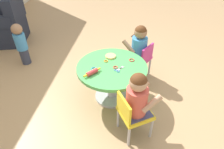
{
  "coord_description": "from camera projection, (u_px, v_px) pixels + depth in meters",
  "views": [
    {
      "loc": [
        -1.9,
        -0.24,
        1.83
      ],
      "look_at": [
        0.0,
        0.0,
        0.37
      ],
      "focal_mm": 31.89,
      "sensor_mm": 36.0,
      "label": 1
    }
  ],
  "objects": [
    {
      "name": "cookie_cutter_3",
      "position": [
        106.0,
        61.0,
        2.41
      ],
      "size": [
        0.05,
        0.05,
        0.01
      ],
      "primitive_type": "torus",
      "color": "orange",
      "rests_on": "craft_table"
    },
    {
      "name": "seated_child_right",
      "position": [
        139.0,
        44.0,
        2.68
      ],
      "size": [
        0.41,
        0.43,
        0.51
      ],
      "color": "#3F4772",
      "rests_on": "ground"
    },
    {
      "name": "toddler_standing",
      "position": [
        21.0,
        43.0,
        3.04
      ],
      "size": [
        0.17,
        0.17,
        0.67
      ],
      "color": "#33384C",
      "rests_on": "ground"
    },
    {
      "name": "rolling_pin",
      "position": [
        92.0,
        72.0,
        2.2
      ],
      "size": [
        0.19,
        0.16,
        0.05
      ],
      "color": "#D83F3F",
      "rests_on": "craft_table"
    },
    {
      "name": "playdough_blob_0",
      "position": [
        111.0,
        56.0,
        2.49
      ],
      "size": [
        0.13,
        0.13,
        0.02
      ],
      "primitive_type": "cylinder",
      "color": "#F2CC72",
      "rests_on": "craft_table"
    },
    {
      "name": "seated_child_left",
      "position": [
        137.0,
        96.0,
        1.88
      ],
      "size": [
        0.41,
        0.43,
        0.51
      ],
      "color": "#3F4772",
      "rests_on": "ground"
    },
    {
      "name": "cookie_cutter_2",
      "position": [
        94.0,
        69.0,
        2.29
      ],
      "size": [
        0.06,
        0.06,
        0.01
      ],
      "primitive_type": "torus",
      "color": "#3F99D8",
      "rests_on": "craft_table"
    },
    {
      "name": "craft_table",
      "position": [
        112.0,
        75.0,
        2.41
      ],
      "size": [
        0.84,
        0.84,
        0.49
      ],
      "color": "silver",
      "rests_on": "ground"
    },
    {
      "name": "armchair_dark",
      "position": [
        6.0,
        26.0,
        3.68
      ],
      "size": [
        0.86,
        0.87,
        0.85
      ],
      "color": "#232838",
      "rests_on": "ground"
    },
    {
      "name": "child_chair_left",
      "position": [
        132.0,
        113.0,
        2.0
      ],
      "size": [
        0.41,
        0.41,
        0.54
      ],
      "color": "#B7B7BC",
      "rests_on": "ground"
    },
    {
      "name": "craft_scissors",
      "position": [
        119.0,
        70.0,
        2.28
      ],
      "size": [
        0.14,
        0.12,
        0.01
      ],
      "color": "silver",
      "rests_on": "craft_table"
    },
    {
      "name": "ground_plane",
      "position": [
        112.0,
        96.0,
        2.63
      ],
      "size": [
        10.0,
        10.0,
        0.0
      ],
      "primitive_type": "plane",
      "color": "tan"
    },
    {
      "name": "cookie_cutter_1",
      "position": [
        115.0,
        67.0,
        2.31
      ],
      "size": [
        0.05,
        0.05,
        0.01
      ],
      "primitive_type": "torus",
      "color": "red",
      "rests_on": "craft_table"
    },
    {
      "name": "child_chair_right",
      "position": [
        140.0,
        59.0,
        2.8
      ],
      "size": [
        0.41,
        0.41,
        0.54
      ],
      "color": "#B7B7BC",
      "rests_on": "ground"
    },
    {
      "name": "cookie_cutter_0",
      "position": [
        132.0,
        60.0,
        2.43
      ],
      "size": [
        0.07,
        0.07,
        0.01
      ],
      "primitive_type": "torus",
      "color": "red",
      "rests_on": "craft_table"
    }
  ]
}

